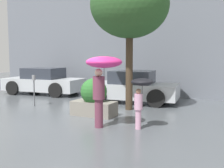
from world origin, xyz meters
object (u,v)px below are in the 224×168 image
object	(u,v)px
person_adult	(103,72)
parked_car_near	(132,88)
planter_box	(94,99)
person_child	(141,91)
street_tree	(130,5)
parked_car_far	(44,82)
parking_meter	(34,84)

from	to	relation	value
person_adult	parked_car_near	xyz separation A→B (m)	(-0.92, 4.31, -0.95)
planter_box	person_child	bearing A→B (deg)	-23.86
street_tree	person_adult	bearing A→B (deg)	-82.17
planter_box	parked_car_far	world-z (taller)	parked_car_far
planter_box	parking_meter	xyz separation A→B (m)	(-2.98, 0.39, 0.32)
planter_box	street_tree	distance (m)	3.62
planter_box	parked_car_far	xyz separation A→B (m)	(-4.98, 3.29, 0.06)
planter_box	parked_car_near	bearing A→B (deg)	88.06
parking_meter	parked_car_near	bearing A→B (deg)	40.93
planter_box	parked_car_near	size ratio (longest dim) A/B	0.36
person_child	parked_car_near	world-z (taller)	person_child
street_tree	parking_meter	distance (m)	4.79
person_adult	street_tree	size ratio (longest dim) A/B	0.40
person_adult	parked_car_far	distance (m)	7.59
person_adult	parking_meter	world-z (taller)	person_adult
person_child	parked_car_far	distance (m)	8.18
parked_car_far	person_child	bearing A→B (deg)	-127.31
person_adult	parked_car_far	xyz separation A→B (m)	(-6.01, 4.53, -0.95)
parked_car_far	street_tree	bearing A→B (deg)	-114.46
person_adult	parked_car_near	size ratio (longest dim) A/B	0.49
parking_meter	parked_car_far	bearing A→B (deg)	124.58
parked_car_far	street_tree	size ratio (longest dim) A/B	0.84
planter_box	parking_meter	world-z (taller)	planter_box
person_child	parking_meter	distance (m)	5.18
parked_car_far	person_adult	bearing A→B (deg)	-133.50
parked_car_near	street_tree	size ratio (longest dim) A/B	0.81
person_child	street_tree	distance (m)	3.88
person_child	parked_car_near	distance (m)	4.43
planter_box	person_child	world-z (taller)	person_child
planter_box	person_child	size ratio (longest dim) A/B	1.05
parked_car_near	parking_meter	xyz separation A→B (m)	(-3.09, -2.68, 0.26)
person_adult	parking_meter	bearing A→B (deg)	140.15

